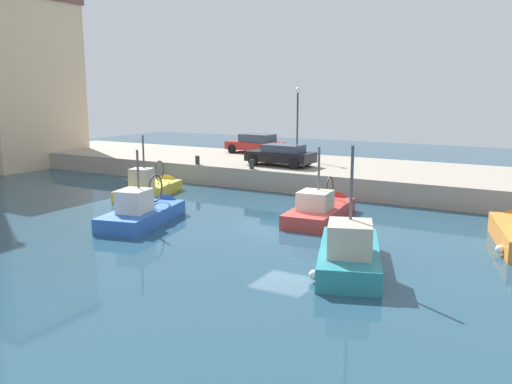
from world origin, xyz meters
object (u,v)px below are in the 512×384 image
object	(u,v)px
mooring_bollard_mid	(252,164)
quay_streetlamp	(298,111)
fishing_boat_yellow	(153,193)
parked_car_black	(281,155)
mooring_bollard_north	(197,160)
parked_car_red	(256,143)
fishing_boat_teal	(349,260)
fishing_boat_red	(322,215)
fishing_boat_blue	(147,219)

from	to	relation	value
mooring_bollard_mid	quay_streetlamp	distance (m)	6.39
fishing_boat_yellow	parked_car_black	distance (m)	8.32
fishing_boat_yellow	quay_streetlamp	xyz separation A→B (m)	(10.12, -4.23, 4.34)
mooring_bollard_north	parked_car_red	bearing A→B (deg)	-1.19
fishing_boat_yellow	parked_car_black	world-z (taller)	fishing_boat_yellow
fishing_boat_yellow	fishing_boat_teal	bearing A→B (deg)	-114.19
fishing_boat_yellow	quay_streetlamp	distance (m)	11.79
fishing_boat_yellow	mooring_bollard_north	distance (m)	4.67
parked_car_black	mooring_bollard_mid	size ratio (longest dim) A/B	7.78
fishing_boat_teal	parked_car_black	distance (m)	15.87
fishing_boat_red	mooring_bollard_north	world-z (taller)	fishing_boat_red
fishing_boat_yellow	fishing_boat_red	world-z (taller)	fishing_boat_yellow
parked_car_red	fishing_boat_teal	bearing A→B (deg)	-142.17
fishing_boat_blue	mooring_bollard_north	xyz separation A→B (m)	(9.48, 4.02, 1.34)
fishing_boat_teal	parked_car_black	bearing A→B (deg)	35.58
fishing_boat_blue	mooring_bollard_north	world-z (taller)	fishing_boat_blue
parked_car_black	mooring_bollard_north	size ratio (longest dim) A/B	7.78
parked_car_black	mooring_bollard_mid	bearing A→B (deg)	156.12
fishing_boat_yellow	fishing_boat_blue	bearing A→B (deg)	-141.71
parked_car_black	quay_streetlamp	size ratio (longest dim) A/B	0.89
fishing_boat_yellow	parked_car_red	bearing A→B (deg)	-0.39
fishing_boat_teal	mooring_bollard_north	world-z (taller)	fishing_boat_teal
fishing_boat_yellow	quay_streetlamp	size ratio (longest dim) A/B	1.21
parked_car_black	quay_streetlamp	bearing A→B (deg)	9.71
parked_car_black	mooring_bollard_mid	xyz separation A→B (m)	(-2.06, 0.91, -0.42)
fishing_boat_red	quay_streetlamp	xyz separation A→B (m)	(10.48, 6.33, 4.33)
fishing_boat_yellow	fishing_boat_teal	world-z (taller)	fishing_boat_teal
fishing_boat_teal	mooring_bollard_north	xyz separation A→B (m)	(10.77, 14.09, 1.31)
quay_streetlamp	fishing_boat_blue	bearing A→B (deg)	178.95
fishing_boat_teal	mooring_bollard_north	distance (m)	17.78
quay_streetlamp	fishing_boat_teal	bearing A→B (deg)	-149.19
fishing_boat_red	fishing_boat_teal	size ratio (longest dim) A/B	0.98
fishing_boat_red	mooring_bollard_mid	xyz separation A→B (m)	(4.83, 6.63, 1.35)
mooring_bollard_mid	fishing_boat_blue	bearing A→B (deg)	-179.87
fishing_boat_teal	parked_car_black	xyz separation A→B (m)	(12.83, 9.18, 1.73)
parked_car_black	mooring_bollard_mid	world-z (taller)	parked_car_black
fishing_boat_blue	fishing_boat_teal	world-z (taller)	fishing_boat_teal
parked_car_red	mooring_bollard_north	size ratio (longest dim) A/B	7.93
parked_car_black	parked_car_red	distance (m)	7.00
parked_car_black	parked_car_red	xyz separation A→B (m)	(5.13, 4.76, 0.03)
fishing_boat_blue	fishing_boat_teal	distance (m)	10.15
fishing_boat_teal	quay_streetlamp	distance (m)	19.59
quay_streetlamp	mooring_bollard_mid	bearing A→B (deg)	176.97
quay_streetlamp	mooring_bollard_north	bearing A→B (deg)	142.73
parked_car_red	mooring_bollard_north	world-z (taller)	parked_car_red
fishing_boat_blue	quay_streetlamp	bearing A→B (deg)	-1.05
mooring_bollard_mid	fishing_boat_teal	bearing A→B (deg)	-136.85
fishing_boat_red	mooring_bollard_mid	distance (m)	8.32
fishing_boat_teal	parked_car_red	size ratio (longest dim) A/B	1.40
mooring_bollard_mid	mooring_bollard_north	size ratio (longest dim) A/B	1.00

